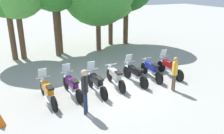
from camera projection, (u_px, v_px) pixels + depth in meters
name	position (u px, v px, depth m)	size (l,w,h in m)	color
ground_plane	(116.00, 87.00, 11.19)	(80.00, 80.00, 0.00)	#9E9B93
motorcycle_0	(48.00, 92.00, 9.57)	(0.62, 2.19, 1.37)	black
motorcycle_1	(72.00, 85.00, 10.17)	(0.62, 2.19, 1.37)	black
motorcycle_2	(96.00, 83.00, 10.45)	(0.62, 2.19, 1.37)	black
motorcycle_3	(115.00, 77.00, 11.12)	(0.62, 2.19, 0.99)	black
motorcycle_4	(135.00, 73.00, 11.54)	(0.62, 2.19, 1.37)	black
motorcycle_5	(151.00, 69.00, 12.11)	(0.62, 2.19, 0.99)	black
motorcycle_6	(169.00, 67.00, 12.42)	(0.62, 2.19, 1.37)	black
person_0	(85.00, 88.00, 8.58)	(0.34, 0.37, 1.82)	#232D4C
person_1	(175.00, 71.00, 10.53)	(0.28, 0.40, 1.67)	brown
traffic_cone	(0.00, 119.00, 8.04)	(0.32, 0.32, 0.55)	orange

